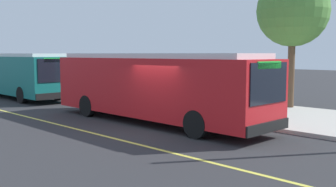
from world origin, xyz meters
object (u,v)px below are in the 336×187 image
transit_bus_main (154,85)px  waiting_bench (180,95)px  transit_bus_second (18,74)px  pedestrian_commuter (146,86)px  route_sign_post (182,74)px

transit_bus_main → waiting_bench: 5.52m
transit_bus_second → pedestrian_commuter: size_ratio=6.25×
transit_bus_main → waiting_bench: bearing=121.6°
waiting_bench → route_sign_post: 3.06m
route_sign_post → waiting_bench: bearing=135.2°
transit_bus_second → transit_bus_main: bearing=-0.4°
transit_bus_main → transit_bus_second: same height
waiting_bench → pedestrian_commuter: 1.99m
transit_bus_main → route_sign_post: (-0.89, 2.68, 0.34)m
transit_bus_main → waiting_bench: (-2.85, 4.63, -0.98)m
transit_bus_main → route_sign_post: 2.85m
waiting_bench → route_sign_post: bearing=-44.8°
pedestrian_commuter → transit_bus_second: bearing=-158.9°
transit_bus_main → pedestrian_commuter: 5.72m
waiting_bench → pedestrian_commuter: bearing=-146.4°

